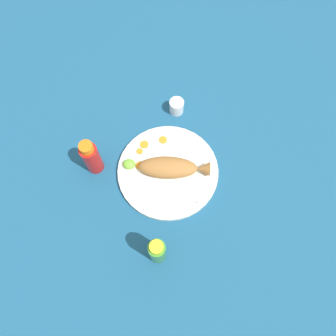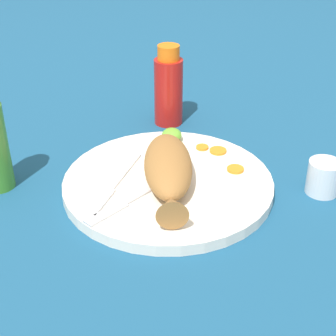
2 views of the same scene
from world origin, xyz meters
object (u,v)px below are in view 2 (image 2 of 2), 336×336
Objects in this scene: fried_fish at (168,169)px; salt_cup at (323,179)px; main_plate at (168,184)px; hot_sauce_bottle_red at (168,88)px; fork_near at (130,201)px; fork_far at (113,186)px.

salt_cup is at bearing -91.90° from fried_fish.
hot_sauce_bottle_red is at bearing 5.33° from main_plate.
main_plate is 2.15× the size of fork_near.
fried_fish is 0.24m from salt_cup.
fork_near and fork_far have the same top height.
hot_sauce_bottle_red reaches higher than main_plate.
fork_far is 3.40× the size of salt_cup.
salt_cup is at bearing 143.75° from fork_near.
hot_sauce_bottle_red is 2.91× the size of salt_cup.
fork_far is at bearing 95.64° from fried_fish.
fork_near is at bearing 105.67° from salt_cup.
fork_near is at bearing 174.86° from hot_sauce_bottle_red.
fork_near is (-0.06, 0.05, -0.02)m from fried_fish.
main_plate is 0.25m from hot_sauce_bottle_red.
main_plate is 0.09m from fork_near.
hot_sauce_bottle_red is (0.27, -0.06, 0.05)m from fork_far.
salt_cup reaches higher than main_plate.
fork_far is 1.17× the size of hot_sauce_bottle_red.
fork_far is (-0.03, 0.08, 0.01)m from main_plate.
main_plate is 1.42× the size of fried_fish.
salt_cup is (0.05, -0.32, 0.00)m from fork_far.
salt_cup is (-0.23, -0.26, -0.05)m from hot_sauce_bottle_red.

